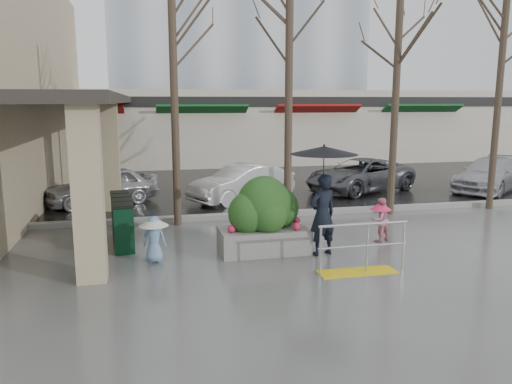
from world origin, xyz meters
name	(u,v)px	position (x,y,z in m)	size (l,w,h in m)	color
ground	(280,259)	(0.00, 0.00, 0.00)	(120.00, 120.00, 0.00)	#51514F
street_asphalt	(191,155)	(0.00, 22.00, 0.01)	(120.00, 36.00, 0.01)	black
curb	(245,215)	(0.00, 4.00, 0.07)	(120.00, 0.30, 0.15)	gray
canopy_slab	(84,95)	(-4.80, 8.00, 3.62)	(2.80, 18.00, 0.25)	#2D2823
pillar_front	(88,192)	(-3.90, -0.50, 1.75)	(0.55, 0.55, 3.50)	tan
pillar_back	(110,155)	(-3.90, 6.00, 1.75)	(0.55, 0.55, 3.50)	tan
storefront_row	(231,126)	(2.00, 17.97, 2.01)	(34.00, 6.74, 4.00)	beige
handrail	(361,254)	(1.36, -1.20, 0.38)	(1.90, 0.50, 1.03)	yellow
tree_west	(173,37)	(-2.00, 3.60, 5.08)	(3.20, 3.20, 6.80)	#382B21
tree_midwest	(289,35)	(1.20, 3.60, 5.23)	(3.20, 3.20, 7.00)	#382B21
tree_mideast	(398,51)	(4.50, 3.60, 4.86)	(3.20, 3.20, 6.50)	#382B21
tree_east	(504,36)	(8.00, 3.60, 5.38)	(3.20, 3.20, 7.20)	#382B21
woman	(323,187)	(1.00, 0.10, 1.55)	(1.52, 1.52, 2.50)	black
child_pink	(380,217)	(2.78, 0.84, 0.61)	(0.63, 0.56, 1.09)	pink
child_blue	(154,234)	(-2.70, 0.37, 0.63)	(0.64, 0.64, 1.03)	#6B92BE
planter	(264,216)	(-0.23, 0.58, 0.85)	(2.05, 1.20, 1.77)	slate
news_boxes	(122,220)	(-3.43, 2.00, 0.57)	(0.65, 2.09, 1.15)	#0B321B
car_a	(102,186)	(-4.30, 7.02, 0.63)	(1.49, 3.70, 1.26)	#ADAEB2
car_b	(242,183)	(0.42, 6.56, 0.63)	(1.33, 3.82, 1.26)	silver
car_c	(360,175)	(5.17, 7.37, 0.63)	(2.09, 4.53, 1.26)	#53545A
car_d	(490,174)	(10.20, 6.51, 0.63)	(1.77, 4.34, 1.26)	#B9B9BF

